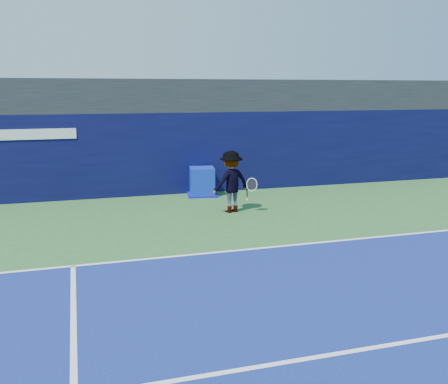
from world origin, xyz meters
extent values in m
plane|color=#2E622C|center=(0.00, 0.00, 0.00)|extent=(80.00, 80.00, 0.00)
cube|color=white|center=(0.00, 3.00, 0.01)|extent=(24.00, 0.10, 0.01)
cube|color=white|center=(0.00, -2.00, 0.01)|extent=(24.00, 0.10, 0.01)
cube|color=#222227|center=(0.00, 11.50, 3.60)|extent=(36.00, 3.00, 1.20)
cube|color=#090A34|center=(0.00, 10.50, 1.50)|extent=(36.00, 1.00, 3.00)
cube|color=white|center=(-7.00, 9.99, 2.35)|extent=(4.50, 0.04, 0.35)
cube|color=#0C26A8|center=(-0.42, 9.52, 0.52)|extent=(0.98, 0.98, 1.03)
cube|color=#0B0FA2|center=(-0.42, 9.52, 0.03)|extent=(1.22, 1.22, 0.07)
imported|color=white|center=(-0.15, 6.80, 0.97)|extent=(1.40, 1.02, 1.95)
cylinder|color=black|center=(0.30, 6.55, 0.65)|extent=(0.09, 0.17, 0.31)
torus|color=silver|center=(0.44, 6.50, 0.90)|extent=(0.36, 0.20, 0.35)
cylinder|color=black|center=(0.44, 6.50, 0.90)|extent=(0.30, 0.16, 0.30)
sphere|color=#D9F01A|center=(-0.48, 4.33, 0.94)|extent=(0.06, 0.06, 0.06)
camera|label=1|loc=(-4.79, -7.95, 3.83)|focal=40.00mm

